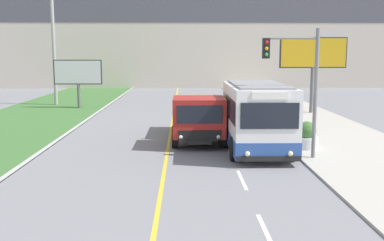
% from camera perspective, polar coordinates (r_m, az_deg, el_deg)
% --- Properties ---
extents(city_bus, '(2.67, 5.86, 3.04)m').
position_cam_1_polar(city_bus, '(19.92, 8.26, 0.35)').
color(city_bus, white).
rests_on(city_bus, ground_plane).
extents(dump_truck, '(2.48, 6.65, 2.31)m').
position_cam_1_polar(dump_truck, '(21.83, 0.77, 0.25)').
color(dump_truck, black).
rests_on(dump_truck, ground_plane).
extents(utility_pole_far, '(1.80, 0.28, 10.66)m').
position_cam_1_polar(utility_pole_far, '(39.39, -17.19, 9.71)').
color(utility_pole_far, '#9E9E99').
rests_on(utility_pole_far, ground_plane).
extents(traffic_light_mast, '(2.28, 0.32, 5.33)m').
position_cam_1_polar(traffic_light_mast, '(18.65, 13.46, 5.46)').
color(traffic_light_mast, slate).
rests_on(traffic_light_mast, ground_plane).
extents(billboard_large, '(4.78, 0.24, 5.46)m').
position_cam_1_polar(billboard_large, '(33.38, 15.13, 7.96)').
color(billboard_large, '#59595B').
rests_on(billboard_large, ground_plane).
extents(billboard_small, '(3.75, 0.24, 3.83)m').
position_cam_1_polar(billboard_small, '(36.48, -14.28, 5.78)').
color(billboard_small, '#59595B').
rests_on(billboard_small, ground_plane).
extents(planter_round_near, '(1.06, 1.06, 1.23)m').
position_cam_1_polar(planter_round_near, '(20.92, 14.34, -1.98)').
color(planter_round_near, silver).
rests_on(planter_round_near, sidewalk_right).
extents(planter_round_second, '(0.99, 0.99, 1.18)m').
position_cam_1_polar(planter_round_second, '(26.08, 10.84, 0.14)').
color(planter_round_second, silver).
rests_on(planter_round_second, sidewalk_right).
extents(planter_round_third, '(0.96, 0.96, 1.17)m').
position_cam_1_polar(planter_round_third, '(31.35, 8.91, 1.60)').
color(planter_round_third, silver).
rests_on(planter_round_third, sidewalk_right).
extents(planter_round_far, '(1.10, 1.10, 1.22)m').
position_cam_1_polar(planter_round_far, '(36.69, 7.76, 2.65)').
color(planter_round_far, silver).
rests_on(planter_round_far, sidewalk_right).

